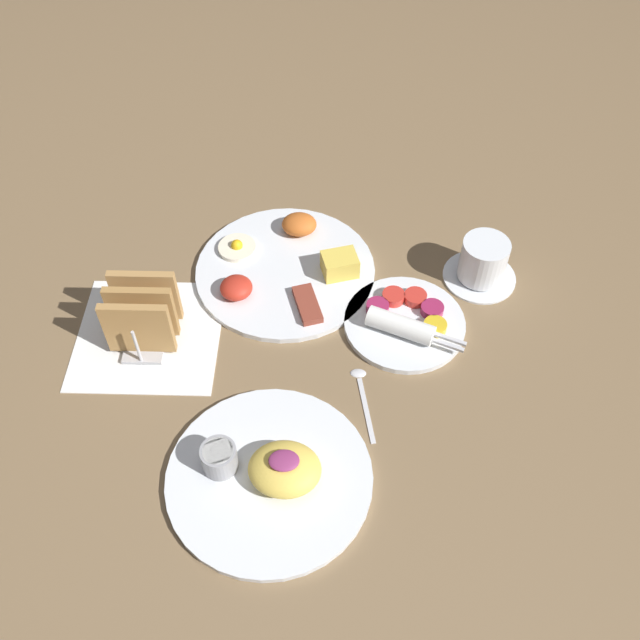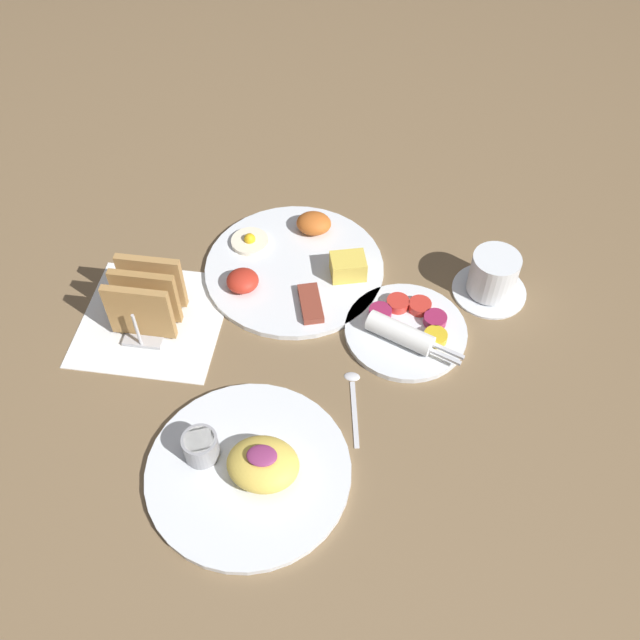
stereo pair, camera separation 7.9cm
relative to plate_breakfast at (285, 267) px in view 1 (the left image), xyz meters
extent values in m
plane|color=brown|center=(0.00, -0.16, -0.01)|extent=(3.00, 3.00, 0.00)
cube|color=white|center=(-0.20, -0.14, -0.01)|extent=(0.22, 0.22, 0.00)
cylinder|color=white|center=(0.00, 0.00, -0.01)|extent=(0.30, 0.30, 0.01)
cube|color=#E5C64C|center=(0.09, -0.01, 0.02)|extent=(0.07, 0.06, 0.04)
ellipsoid|color=#C66023|center=(0.02, 0.09, 0.02)|extent=(0.06, 0.05, 0.03)
cylinder|color=#F4EACC|center=(-0.08, 0.04, 0.00)|extent=(0.06, 0.06, 0.01)
sphere|color=yellow|center=(-0.08, 0.04, 0.01)|extent=(0.02, 0.02, 0.02)
ellipsoid|color=red|center=(-0.07, -0.06, 0.01)|extent=(0.05, 0.05, 0.03)
cube|color=brown|center=(0.04, -0.08, 0.01)|extent=(0.05, 0.08, 0.01)
cylinder|color=white|center=(0.19, -0.11, -0.01)|extent=(0.19, 0.19, 0.01)
cylinder|color=gold|center=(0.24, -0.13, 0.01)|extent=(0.04, 0.04, 0.01)
cylinder|color=#99234C|center=(0.24, -0.09, 0.01)|extent=(0.04, 0.04, 0.01)
cylinder|color=red|center=(0.21, -0.07, 0.01)|extent=(0.04, 0.04, 0.01)
cylinder|color=red|center=(0.18, -0.07, 0.01)|extent=(0.04, 0.04, 0.01)
cylinder|color=#99234C|center=(0.15, -0.09, 0.01)|extent=(0.04, 0.04, 0.01)
cylinder|color=white|center=(0.18, -0.13, 0.02)|extent=(0.11, 0.07, 0.03)
cube|color=silver|center=(0.26, -0.16, 0.02)|extent=(0.05, 0.02, 0.00)
cube|color=silver|center=(0.25, -0.17, 0.02)|extent=(0.05, 0.02, 0.00)
cylinder|color=white|center=(0.00, -0.38, -0.01)|extent=(0.28, 0.28, 0.01)
ellipsoid|color=#EAC651|center=(0.02, -0.38, 0.02)|extent=(0.10, 0.09, 0.04)
ellipsoid|color=#8C3366|center=(0.02, -0.38, 0.04)|extent=(0.04, 0.03, 0.01)
cylinder|color=#99999E|center=(-0.07, -0.37, 0.02)|extent=(0.05, 0.05, 0.04)
cylinder|color=white|center=(-0.07, -0.37, 0.04)|extent=(0.04, 0.04, 0.01)
cube|color=#B7B7BC|center=(-0.20, -0.14, 0.00)|extent=(0.06, 0.12, 0.01)
cube|color=#AD7F47|center=(-0.20, -0.17, 0.05)|extent=(0.10, 0.01, 0.10)
cube|color=#A67940|center=(-0.20, -0.14, 0.05)|extent=(0.10, 0.01, 0.10)
cube|color=#AE8048|center=(-0.20, -0.11, 0.05)|extent=(0.10, 0.01, 0.10)
cylinder|color=#B7B7BC|center=(-0.20, -0.19, 0.03)|extent=(0.01, 0.01, 0.07)
cylinder|color=#B7B7BC|center=(-0.20, -0.09, 0.03)|extent=(0.01, 0.01, 0.07)
cylinder|color=white|center=(0.32, -0.01, -0.01)|extent=(0.12, 0.12, 0.01)
cylinder|color=white|center=(0.32, -0.01, 0.03)|extent=(0.08, 0.08, 0.07)
cylinder|color=#381E0F|center=(0.32, -0.01, 0.06)|extent=(0.06, 0.06, 0.01)
cube|color=silver|center=(0.13, -0.27, -0.01)|extent=(0.03, 0.11, 0.00)
ellipsoid|color=silver|center=(0.12, -0.20, -0.01)|extent=(0.02, 0.02, 0.01)
camera|label=1|loc=(0.08, -0.81, 0.86)|focal=40.00mm
camera|label=2|loc=(0.16, -0.81, 0.86)|focal=40.00mm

